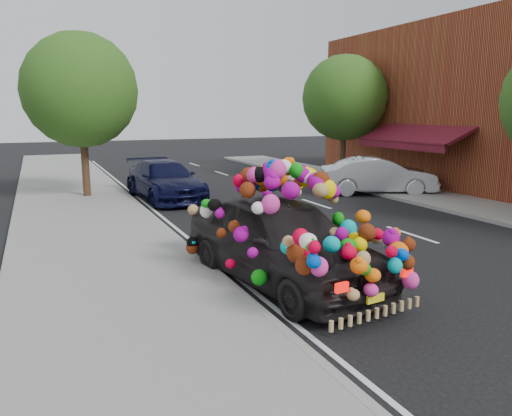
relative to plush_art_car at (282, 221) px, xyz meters
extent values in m
plane|color=black|center=(1.31, 2.00, -1.20)|extent=(100.00, 100.00, 0.00)
cube|color=gray|center=(-2.99, 2.00, -1.14)|extent=(4.00, 60.00, 0.12)
cube|color=gray|center=(-1.04, 2.00, -1.14)|extent=(0.15, 60.00, 0.13)
cube|color=gray|center=(9.51, 5.00, -1.14)|extent=(3.00, 40.00, 0.12)
cube|color=#58101D|center=(10.01, 8.00, 1.15)|extent=(1.62, 5.20, 0.75)
cube|color=#58101D|center=(9.26, 8.00, 0.75)|extent=(0.06, 5.20, 0.35)
cylinder|color=#332114|center=(-2.49, 11.50, 0.16)|extent=(0.28, 0.28, 2.73)
sphere|color=#2A5015|center=(-2.49, 11.50, 2.83)|extent=(4.20, 4.20, 4.20)
cylinder|color=#332114|center=(9.31, 12.00, 0.12)|extent=(0.28, 0.28, 2.64)
sphere|color=#2A5015|center=(9.31, 12.00, 2.70)|extent=(4.00, 4.00, 4.00)
imported|color=black|center=(0.00, 0.00, -0.36)|extent=(2.65, 5.15, 1.67)
cube|color=red|center=(-0.32, -2.55, -0.42)|extent=(0.23, 0.09, 0.14)
cube|color=red|center=(1.02, -2.36, -0.42)|extent=(0.23, 0.09, 0.14)
cube|color=yellow|center=(0.35, -2.46, -0.72)|extent=(0.34, 0.09, 0.12)
imported|color=black|center=(0.20, 10.15, -0.48)|extent=(2.39, 5.11, 1.44)
imported|color=silver|center=(8.31, 7.92, -0.46)|extent=(4.73, 3.32, 1.48)
camera|label=1|loc=(-4.16, -8.24, 2.03)|focal=35.00mm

